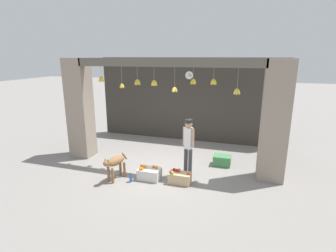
% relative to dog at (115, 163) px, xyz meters
% --- Properties ---
extents(ground_plane, '(60.00, 60.00, 0.00)m').
position_rel_dog_xyz_m(ground_plane, '(1.04, 1.04, -0.50)').
color(ground_plane, gray).
extents(shop_back_wall, '(7.28, 0.12, 3.25)m').
position_rel_dog_xyz_m(shop_back_wall, '(1.04, 4.10, 1.13)').
color(shop_back_wall, '#38332D').
rests_on(shop_back_wall, ground_plane).
extents(shop_pillar_left, '(0.70, 0.60, 3.25)m').
position_rel_dog_xyz_m(shop_pillar_left, '(-1.95, 1.34, 1.13)').
color(shop_pillar_left, gray).
rests_on(shop_pillar_left, ground_plane).
extents(shop_pillar_right, '(0.70, 0.60, 3.25)m').
position_rel_dog_xyz_m(shop_pillar_right, '(4.03, 1.34, 1.13)').
color(shop_pillar_right, gray).
rests_on(shop_pillar_right, ground_plane).
extents(storefront_awning, '(5.38, 0.28, 0.93)m').
position_rel_dog_xyz_m(storefront_awning, '(1.03, 1.16, 2.59)').
color(storefront_awning, '#5B564C').
extents(dog, '(0.39, 0.90, 0.72)m').
position_rel_dog_xyz_m(dog, '(0.00, 0.00, 0.00)').
color(dog, olive).
rests_on(dog, ground_plane).
extents(shopkeeper, '(0.34, 0.28, 1.63)m').
position_rel_dog_xyz_m(shopkeeper, '(1.82, 0.88, 0.46)').
color(shopkeeper, '#424247').
rests_on(shopkeeper, ground_plane).
extents(fruit_crate_oranges, '(0.59, 0.43, 0.38)m').
position_rel_dog_xyz_m(fruit_crate_oranges, '(0.86, 0.32, -0.34)').
color(fruit_crate_oranges, silver).
rests_on(fruit_crate_oranges, ground_plane).
extents(fruit_crate_apples, '(0.58, 0.34, 0.37)m').
position_rel_dog_xyz_m(fruit_crate_apples, '(1.73, 0.33, -0.34)').
color(fruit_crate_apples, tan).
rests_on(fruit_crate_apples, ground_plane).
extents(produce_box_green, '(0.53, 0.40, 0.31)m').
position_rel_dog_xyz_m(produce_box_green, '(2.68, 1.88, -0.34)').
color(produce_box_green, '#42844C').
rests_on(produce_box_green, ground_plane).
extents(water_bottle, '(0.08, 0.08, 0.24)m').
position_rel_dog_xyz_m(water_bottle, '(0.45, -0.00, -0.38)').
color(water_bottle, '#2D60AD').
rests_on(water_bottle, ground_plane).
extents(wall_clock, '(0.33, 0.03, 0.33)m').
position_rel_dog_xyz_m(wall_clock, '(1.09, 4.03, 2.09)').
color(wall_clock, black).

